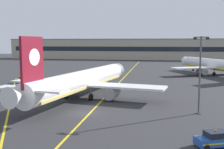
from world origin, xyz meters
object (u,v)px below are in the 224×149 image
(safety_cone_by_nose_gear, at_px, (107,85))
(safety_cone_by_port_wing, at_px, (10,91))
(airliner_background, at_px, (218,65))
(apron_lamp_post, at_px, (200,74))
(airliner_foreground, at_px, (83,81))
(service_car_nearest, at_px, (216,139))
(service_car_fourth, at_px, (23,80))

(safety_cone_by_nose_gear, height_order, safety_cone_by_port_wing, same)
(safety_cone_by_nose_gear, distance_m, safety_cone_by_port_wing, 22.85)
(airliner_background, bearing_deg, apron_lamp_post, -103.05)
(airliner_foreground, bearing_deg, apron_lamp_post, -21.86)
(airliner_background, bearing_deg, safety_cone_by_nose_gear, -136.79)
(service_car_nearest, bearing_deg, apron_lamp_post, 90.42)
(service_car_fourth, bearing_deg, safety_cone_by_port_wing, -72.89)
(service_car_nearest, relative_size, safety_cone_by_port_wing, 8.31)
(apron_lamp_post, height_order, service_car_nearest, apron_lamp_post)
(airliner_foreground, xyz_separation_m, safety_cone_by_nose_gear, (1.86, 15.14, -3.11))
(airliner_background, relative_size, apron_lamp_post, 3.20)
(airliner_background, xyz_separation_m, service_car_fourth, (-54.77, -27.68, -2.52))
(apron_lamp_post, bearing_deg, service_car_fourth, 149.36)
(airliner_background, distance_m, apron_lamp_post, 54.34)
(airliner_foreground, distance_m, safety_cone_by_nose_gear, 15.57)
(airliner_foreground, relative_size, safety_cone_by_port_wing, 75.18)
(airliner_background, height_order, safety_cone_by_port_wing, airliner_background)
(airliner_foreground, distance_m, apron_lamp_post, 22.64)
(airliner_foreground, height_order, service_car_nearest, airliner_foreground)
(airliner_background, xyz_separation_m, apron_lamp_post, (-12.25, -52.86, 2.87))
(apron_lamp_post, xyz_separation_m, service_car_fourth, (-42.51, 25.19, -5.40))
(airliner_background, distance_m, service_car_fourth, 61.42)
(airliner_background, relative_size, service_car_fourth, 8.23)
(airliner_foreground, distance_m, airliner_background, 55.46)
(apron_lamp_post, bearing_deg, airliner_foreground, 158.14)
(apron_lamp_post, bearing_deg, safety_cone_by_nose_gear, 128.94)
(safety_cone_by_nose_gear, bearing_deg, airliner_foreground, -96.99)
(service_car_nearest, xyz_separation_m, safety_cone_by_port_wing, (-38.28, 24.61, -0.51))
(service_car_fourth, xyz_separation_m, safety_cone_by_port_wing, (4.34, -14.09, -0.51))
(service_car_nearest, bearing_deg, service_car_fourth, 137.75)
(apron_lamp_post, distance_m, service_car_nearest, 14.56)
(airliner_foreground, height_order, safety_cone_by_port_wing, airliner_foreground)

